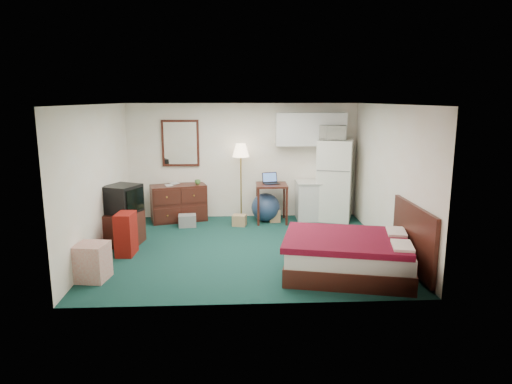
{
  "coord_description": "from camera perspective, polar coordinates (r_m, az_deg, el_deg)",
  "views": [
    {
      "loc": [
        -0.22,
        -7.7,
        2.59
      ],
      "look_at": [
        0.18,
        0.2,
        0.97
      ],
      "focal_mm": 32.0,
      "sensor_mm": 36.0,
      "label": 1
    }
  ],
  "objects": [
    {
      "name": "kitchen_counter",
      "position": [
        10.01,
        7.23,
        -1.12
      ],
      "size": [
        0.74,
        0.57,
        0.81
      ],
      "primitive_type": null,
      "rotation": [
        0.0,
        0.0,
        -0.01
      ],
      "color": "silver",
      "rests_on": "floor"
    },
    {
      "name": "floor_lamp",
      "position": [
        9.83,
        -1.89,
        1.25
      ],
      "size": [
        0.37,
        0.37,
        1.66
      ],
      "primitive_type": null,
      "rotation": [
        0.0,
        0.0,
        -0.03
      ],
      "color": "#B98D2E",
      "rests_on": "floor"
    },
    {
      "name": "book_b",
      "position": [
        9.96,
        -10.64,
        1.58
      ],
      "size": [
        0.15,
        0.1,
        0.22
      ],
      "primitive_type": "imported",
      "rotation": [
        0.0,
        0.0,
        0.54
      ],
      "color": "tan",
      "rests_on": "dresser"
    },
    {
      "name": "exercise_ball",
      "position": [
        9.79,
        1.21,
        -1.93
      ],
      "size": [
        0.73,
        0.73,
        0.61
      ],
      "primitive_type": "sphere",
      "rotation": [
        0.0,
        0.0,
        -0.23
      ],
      "color": "navy",
      "rests_on": "floor"
    },
    {
      "name": "floor",
      "position": [
        8.13,
        -1.22,
        -7.0
      ],
      "size": [
        5.0,
        4.5,
        0.01
      ],
      "primitive_type": "cube",
      "color": "#133331",
      "rests_on": "ground"
    },
    {
      "name": "suitcase",
      "position": [
        8.0,
        -15.95,
        -5.06
      ],
      "size": [
        0.31,
        0.46,
        0.72
      ],
      "primitive_type": null,
      "rotation": [
        0.0,
        0.0,
        -0.07
      ],
      "color": "#590C0C",
      "rests_on": "floor"
    },
    {
      "name": "headboard",
      "position": [
        7.23,
        19.07,
        -5.47
      ],
      "size": [
        0.06,
        1.56,
        1.0
      ],
      "primitive_type": null,
      "color": "#331914",
      "rests_on": "walls"
    },
    {
      "name": "cardboard_box_b",
      "position": [
        9.82,
        2.31,
        -2.92
      ],
      "size": [
        0.24,
        0.28,
        0.27
      ],
      "primitive_type": null,
      "rotation": [
        0.0,
        0.0,
        0.05
      ],
      "color": "tan",
      "rests_on": "floor"
    },
    {
      "name": "tv_stand",
      "position": [
        8.59,
        -16.21,
        -4.4
      ],
      "size": [
        0.69,
        0.73,
        0.59
      ],
      "primitive_type": null,
      "rotation": [
        0.0,
        0.0,
        -0.17
      ],
      "color": "#331914",
      "rests_on": "floor"
    },
    {
      "name": "mug",
      "position": [
        9.87,
        -7.31,
        1.32
      ],
      "size": [
        0.13,
        0.1,
        0.12
      ],
      "primitive_type": "imported",
      "rotation": [
        0.0,
        0.0,
        -0.05
      ],
      "color": "#4B8037",
      "rests_on": "dresser"
    },
    {
      "name": "book_a",
      "position": [
        9.79,
        -11.28,
        1.33
      ],
      "size": [
        0.15,
        0.07,
        0.2
      ],
      "primitive_type": "imported",
      "rotation": [
        0.0,
        0.0,
        0.34
      ],
      "color": "tan",
      "rests_on": "dresser"
    },
    {
      "name": "file_bin",
      "position": [
        9.53,
        -8.57,
        -3.56
      ],
      "size": [
        0.38,
        0.3,
        0.25
      ],
      "primitive_type": null,
      "rotation": [
        0.0,
        0.0,
        0.1
      ],
      "color": "gray",
      "rests_on": "floor"
    },
    {
      "name": "ceiling",
      "position": [
        7.71,
        -1.3,
        10.9
      ],
      "size": [
        5.0,
        4.5,
        0.01
      ],
      "primitive_type": "cube",
      "color": "#F4E2C7",
      "rests_on": "walls"
    },
    {
      "name": "dresser",
      "position": [
        9.96,
        -9.64,
        -1.34
      ],
      "size": [
        1.25,
        0.82,
        0.79
      ],
      "primitive_type": null,
      "rotation": [
        0.0,
        0.0,
        0.28
      ],
      "color": "#331914",
      "rests_on": "floor"
    },
    {
      "name": "retail_box",
      "position": [
        7.1,
        -19.82,
        -8.22
      ],
      "size": [
        0.5,
        0.5,
        0.54
      ],
      "primitive_type": null,
      "rotation": [
        0.0,
        0.0,
        -0.16
      ],
      "color": "beige",
      "rests_on": "floor"
    },
    {
      "name": "upper_cabinets",
      "position": [
        9.94,
        6.83,
        7.8
      ],
      "size": [
        1.5,
        0.35,
        0.7
      ],
      "primitive_type": null,
      "color": "silver",
      "rests_on": "walls"
    },
    {
      "name": "laptop",
      "position": [
        9.64,
        1.94,
        1.68
      ],
      "size": [
        0.38,
        0.34,
        0.23
      ],
      "primitive_type": null,
      "rotation": [
        0.0,
        0.0,
        0.25
      ],
      "color": "black",
      "rests_on": "desk"
    },
    {
      "name": "fridge",
      "position": [
        9.98,
        9.78,
        1.47
      ],
      "size": [
        0.9,
        0.9,
        1.74
      ],
      "primitive_type": null,
      "rotation": [
        0.0,
        0.0,
        -0.32
      ],
      "color": "white",
      "rests_on": "floor"
    },
    {
      "name": "walls",
      "position": [
        7.82,
        -1.26,
        1.71
      ],
      "size": [
        5.01,
        4.51,
        2.5
      ],
      "color": "#F4E2C7",
      "rests_on": "floor"
    },
    {
      "name": "crt_tv",
      "position": [
        8.49,
        -16.34,
        -0.82
      ],
      "size": [
        0.73,
        0.75,
        0.5
      ],
      "primitive_type": null,
      "rotation": [
        0.0,
        0.0,
        -0.43
      ],
      "color": "black",
      "rests_on": "tv_stand"
    },
    {
      "name": "bed",
      "position": [
        7.01,
        11.4,
        -7.84
      ],
      "size": [
        2.07,
        1.78,
        0.58
      ],
      "primitive_type": null,
      "rotation": [
        0.0,
        0.0,
        -0.23
      ],
      "color": "#470611",
      "rests_on": "floor"
    },
    {
      "name": "desk",
      "position": [
        9.72,
        1.96,
        -1.38
      ],
      "size": [
        0.66,
        0.66,
        0.82
      ],
      "primitive_type": null,
      "rotation": [
        0.0,
        0.0,
        -0.01
      ],
      "color": "#331914",
      "rests_on": "floor"
    },
    {
      "name": "cardboard_box_a",
      "position": [
        9.49,
        -2.08,
        -3.55
      ],
      "size": [
        0.32,
        0.28,
        0.23
      ],
      "primitive_type": null,
      "rotation": [
        0.0,
        0.0,
        -0.23
      ],
      "color": "tan",
      "rests_on": "floor"
    },
    {
      "name": "mirror",
      "position": [
        10.03,
        -9.42,
        6.04
      ],
      "size": [
        0.8,
        0.06,
        1.0
      ],
      "primitive_type": null,
      "color": "white",
      "rests_on": "walls"
    },
    {
      "name": "microwave",
      "position": [
        9.87,
        9.48,
        7.56
      ],
      "size": [
        0.59,
        0.37,
        0.38
      ],
      "primitive_type": "imported",
      "rotation": [
        0.0,
        0.0,
        -0.1
      ],
      "color": "white",
      "rests_on": "fridge"
    }
  ]
}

